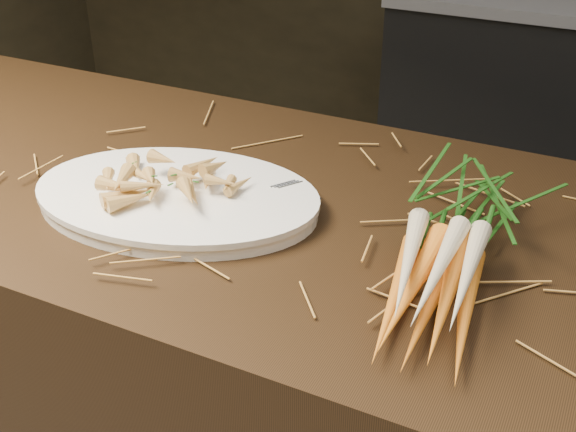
% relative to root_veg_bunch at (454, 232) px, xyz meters
% --- Properties ---
extents(straw_bedding, '(1.40, 0.60, 0.02)m').
position_rel_root_veg_bunch_xyz_m(straw_bedding, '(-0.06, 0.04, -0.03)').
color(straw_bedding, '#AE7D37').
rests_on(straw_bedding, main_counter).
extents(root_veg_bunch, '(0.18, 0.47, 0.09)m').
position_rel_root_veg_bunch_xyz_m(root_veg_bunch, '(0.00, 0.00, 0.00)').
color(root_veg_bunch, orange).
rests_on(root_veg_bunch, main_counter).
extents(serving_platter, '(0.48, 0.36, 0.02)m').
position_rel_root_veg_bunch_xyz_m(serving_platter, '(-0.41, -0.04, -0.03)').
color(serving_platter, white).
rests_on(serving_platter, main_counter).
extents(roasted_veg_heap, '(0.23, 0.19, 0.05)m').
position_rel_root_veg_bunch_xyz_m(roasted_veg_heap, '(-0.41, -0.04, 0.00)').
color(roasted_veg_heap, '#A67A38').
rests_on(roasted_veg_heap, serving_platter).
extents(serving_fork, '(0.10, 0.14, 0.00)m').
position_rel_root_veg_bunch_xyz_m(serving_fork, '(-0.25, -0.03, -0.02)').
color(serving_fork, silver).
rests_on(serving_fork, serving_platter).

